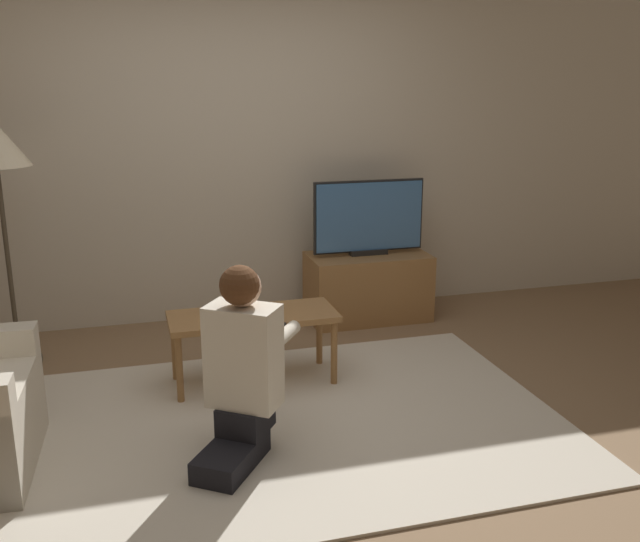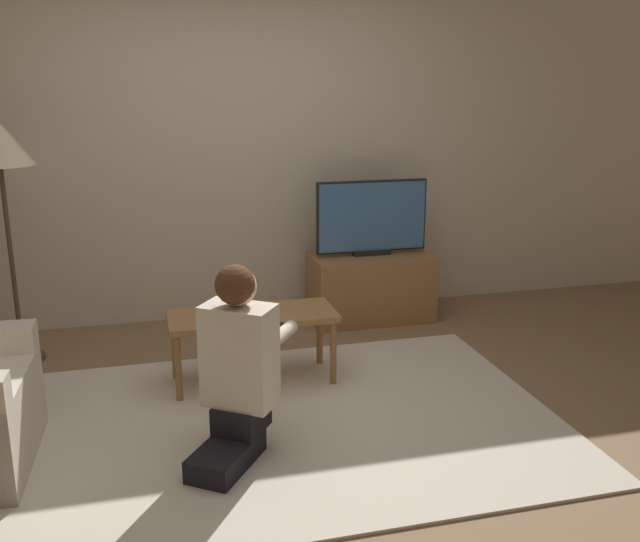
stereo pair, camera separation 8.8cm
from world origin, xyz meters
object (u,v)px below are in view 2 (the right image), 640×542
object	(u,v)px
person_kneeling	(238,363)
table_lamp	(236,296)
tv	(372,217)
coffee_table	(252,322)

from	to	relation	value
person_kneeling	table_lamp	distance (m)	0.87
person_kneeling	table_lamp	bearing A→B (deg)	-62.06
person_kneeling	tv	bearing A→B (deg)	-89.95
person_kneeling	table_lamp	xyz separation A→B (m)	(0.11, 0.86, 0.07)
table_lamp	coffee_table	bearing A→B (deg)	-22.59
tv	person_kneeling	distance (m)	2.21
person_kneeling	coffee_table	bearing A→B (deg)	-68.40
tv	person_kneeling	xyz separation A→B (m)	(-1.27, -1.79, -0.31)
tv	person_kneeling	size ratio (longest dim) A/B	0.89
coffee_table	table_lamp	size ratio (longest dim) A/B	5.51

